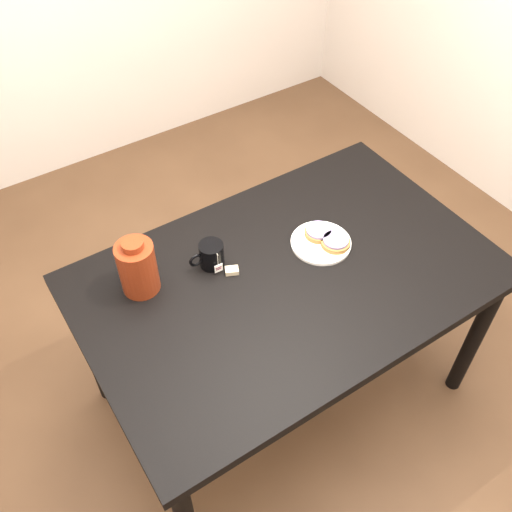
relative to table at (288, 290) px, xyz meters
The scene contains 8 objects.
ground_plane 0.67m from the table, ahead, with size 4.00×4.00×0.00m, color brown.
table is the anchor object (origin of this frame).
plate 0.21m from the table, 17.38° to the left, with size 0.21×0.21×0.02m.
bagel_back 0.24m from the table, 24.93° to the left, with size 0.13×0.13×0.03m.
bagel_front 0.24m from the table, ahead, with size 0.13×0.13×0.03m.
mug 0.30m from the table, 136.82° to the left, with size 0.13×0.09×0.09m.
teabag_pouch 0.21m from the table, 143.80° to the left, with size 0.04×0.03×0.02m, color #C6B793.
bagel_package 0.52m from the table, 153.14° to the left, with size 0.15×0.15×0.21m.
Camera 1 is at (-0.78, -1.00, 2.20)m, focal length 40.00 mm.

